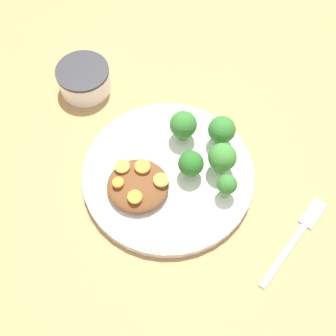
% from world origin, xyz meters
% --- Properties ---
extents(ground_plane, '(4.00, 4.00, 0.00)m').
position_xyz_m(ground_plane, '(0.00, 0.00, 0.00)').
color(ground_plane, tan).
extents(plate, '(0.29, 0.29, 0.02)m').
position_xyz_m(plate, '(0.00, 0.00, 0.01)').
color(plate, white).
rests_on(plate, ground_plane).
extents(dip_bowl, '(0.10, 0.10, 0.05)m').
position_xyz_m(dip_bowl, '(0.18, 0.17, 0.03)').
color(dip_bowl, white).
rests_on(dip_bowl, ground_plane).
extents(stew_mound, '(0.10, 0.10, 0.02)m').
position_xyz_m(stew_mound, '(-0.03, 0.05, 0.03)').
color(stew_mound, brown).
rests_on(stew_mound, plate).
extents(broccoli_floret_0, '(0.04, 0.04, 0.05)m').
position_xyz_m(broccoli_floret_0, '(-0.00, -0.04, 0.05)').
color(broccoli_floret_0, '#7FA85B').
rests_on(broccoli_floret_0, plate).
extents(broccoli_floret_1, '(0.05, 0.05, 0.06)m').
position_xyz_m(broccoli_floret_1, '(0.07, -0.02, 0.05)').
color(broccoli_floret_1, '#759E51').
rests_on(broccoli_floret_1, plate).
extents(broccoli_floret_2, '(0.05, 0.05, 0.06)m').
position_xyz_m(broccoli_floret_2, '(0.01, -0.09, 0.05)').
color(broccoli_floret_2, '#759E51').
rests_on(broccoli_floret_2, plate).
extents(broccoli_floret_3, '(0.05, 0.05, 0.06)m').
position_xyz_m(broccoli_floret_3, '(0.07, -0.09, 0.05)').
color(broccoli_floret_3, '#759E51').
rests_on(broccoli_floret_3, plate).
extents(broccoli_floret_4, '(0.03, 0.03, 0.05)m').
position_xyz_m(broccoli_floret_4, '(-0.03, -0.10, 0.05)').
color(broccoli_floret_4, '#7FA85B').
rests_on(broccoli_floret_4, plate).
extents(carrot_slice_0, '(0.02, 0.02, 0.00)m').
position_xyz_m(carrot_slice_0, '(-0.06, 0.05, 0.04)').
color(carrot_slice_0, orange).
rests_on(carrot_slice_0, stew_mound).
extents(carrot_slice_1, '(0.03, 0.03, 0.00)m').
position_xyz_m(carrot_slice_1, '(-0.03, 0.01, 0.04)').
color(carrot_slice_1, orange).
rests_on(carrot_slice_1, stew_mound).
extents(carrot_slice_2, '(0.03, 0.03, 0.01)m').
position_xyz_m(carrot_slice_2, '(-0.01, 0.04, 0.04)').
color(carrot_slice_2, orange).
rests_on(carrot_slice_2, stew_mound).
extents(carrot_slice_3, '(0.03, 0.03, 0.00)m').
position_xyz_m(carrot_slice_3, '(-0.01, 0.07, 0.04)').
color(carrot_slice_3, orange).
rests_on(carrot_slice_3, stew_mound).
extents(carrot_slice_4, '(0.02, 0.02, 0.01)m').
position_xyz_m(carrot_slice_4, '(-0.04, 0.08, 0.05)').
color(carrot_slice_4, orange).
rests_on(carrot_slice_4, stew_mound).
extents(fork, '(0.16, 0.12, 0.01)m').
position_xyz_m(fork, '(-0.09, -0.22, 0.00)').
color(fork, '#B4B4B4').
rests_on(fork, ground_plane).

